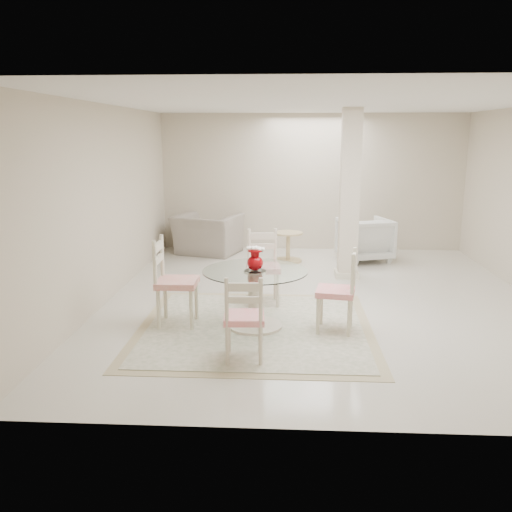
# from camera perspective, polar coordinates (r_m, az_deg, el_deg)

# --- Properties ---
(ground) EXTENTS (7.00, 7.00, 0.00)m
(ground) POSITION_cam_1_polar(r_m,az_deg,el_deg) (7.77, 6.84, -4.56)
(ground) COLOR beige
(ground) RESTS_ON ground
(room_shell) EXTENTS (6.02, 7.02, 2.71)m
(room_shell) POSITION_cam_1_polar(r_m,az_deg,el_deg) (7.44, 7.21, 9.22)
(room_shell) COLOR beige
(room_shell) RESTS_ON ground
(column) EXTENTS (0.30, 0.30, 2.70)m
(column) POSITION_cam_1_polar(r_m,az_deg,el_deg) (8.82, 9.81, 6.37)
(column) COLOR beige
(column) RESTS_ON ground
(area_rug) EXTENTS (2.82, 2.82, 0.02)m
(area_rug) POSITION_cam_1_polar(r_m,az_deg,el_deg) (6.62, -0.10, -7.51)
(area_rug) COLOR tan
(area_rug) RESTS_ON ground
(dining_table) EXTENTS (1.25, 1.25, 0.72)m
(dining_table) POSITION_cam_1_polar(r_m,az_deg,el_deg) (6.50, -0.10, -4.54)
(dining_table) COLOR beige
(dining_table) RESTS_ON ground
(red_vase) EXTENTS (0.22, 0.19, 0.29)m
(red_vase) POSITION_cam_1_polar(r_m,az_deg,el_deg) (6.38, -0.10, -0.32)
(red_vase) COLOR #9E040B
(red_vase) RESTS_ON dining_table
(dining_chair_east) EXTENTS (0.50, 0.50, 1.09)m
(dining_chair_east) POSITION_cam_1_polar(r_m,az_deg,el_deg) (6.40, 9.01, -3.05)
(dining_chair_east) COLOR beige
(dining_chair_east) RESTS_ON ground
(dining_chair_north) EXTENTS (0.50, 0.50, 1.12)m
(dining_chair_north) POSITION_cam_1_polar(r_m,az_deg,el_deg) (7.43, 0.73, -0.56)
(dining_chair_north) COLOR beige
(dining_chair_north) RESTS_ON ground
(dining_chair_west) EXTENTS (0.49, 0.48, 1.20)m
(dining_chair_west) POSITION_cam_1_polar(r_m,az_deg,el_deg) (6.62, -8.98, -2.00)
(dining_chair_west) COLOR beige
(dining_chair_west) RESTS_ON ground
(dining_chair_south) EXTENTS (0.43, 0.43, 1.03)m
(dining_chair_south) POSITION_cam_1_polar(r_m,az_deg,el_deg) (5.49, -1.27, -5.95)
(dining_chair_south) COLOR beige
(dining_chair_south) RESTS_ON ground
(recliner_taupe) EXTENTS (1.43, 1.34, 0.76)m
(recliner_taupe) POSITION_cam_1_polar(r_m,az_deg,el_deg) (10.63, -5.13, 2.30)
(recliner_taupe) COLOR gray
(recliner_taupe) RESTS_ON ground
(armchair_white) EXTENTS (1.07, 1.08, 0.80)m
(armchair_white) POSITION_cam_1_polar(r_m,az_deg,el_deg) (10.20, 11.37, 1.74)
(armchair_white) COLOR silver
(armchair_white) RESTS_ON ground
(side_table) EXTENTS (0.53, 0.53, 0.55)m
(side_table) POSITION_cam_1_polar(r_m,az_deg,el_deg) (9.94, 3.39, 0.83)
(side_table) COLOR tan
(side_table) RESTS_ON ground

